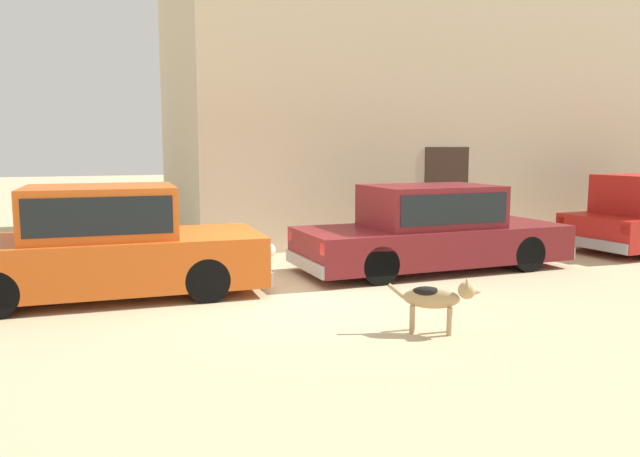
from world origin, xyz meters
name	(u,v)px	position (x,y,z in m)	size (l,w,h in m)	color
ground_plane	(290,294)	(0.00, 0.00, 0.00)	(80.00, 80.00, 0.00)	tan
parked_sedan_nearest	(104,243)	(-2.48, 0.82, 0.76)	(4.56, 2.02, 1.56)	#D15619
parked_sedan_second	(431,228)	(2.83, 0.85, 0.72)	(4.82, 1.77, 1.45)	maroon
apartment_block	(468,48)	(7.03, 6.14, 4.71)	(15.43, 5.54, 9.42)	beige
stray_dog_spotted	(437,297)	(0.96, -2.39, 0.41)	(0.93, 0.62, 0.64)	tan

